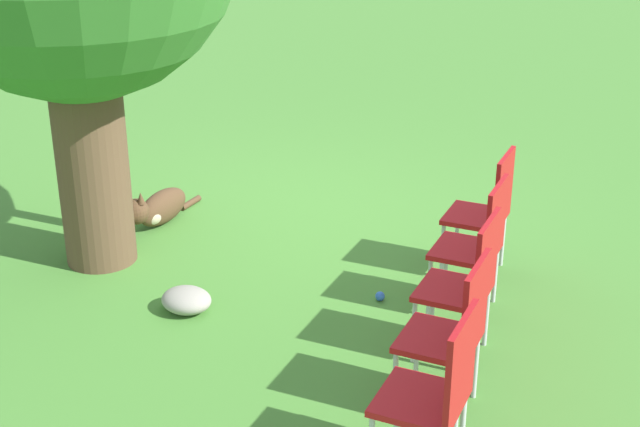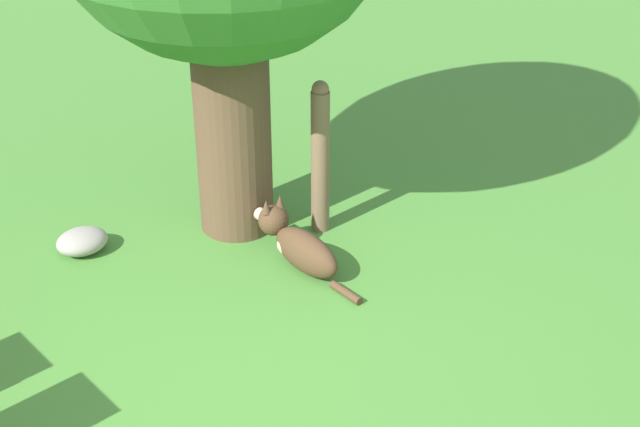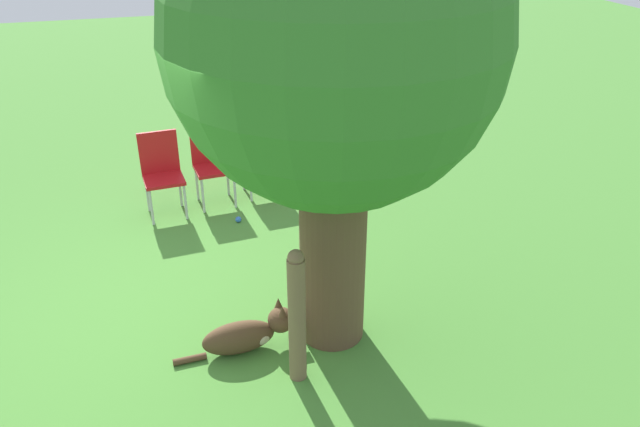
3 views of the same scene
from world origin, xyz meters
The scene contains 10 objects.
ground_plane centered at (0.00, 0.00, 0.00)m, with size 30.00×30.00×0.00m, color #478433.
dog centered at (0.59, 0.30, 0.16)m, with size 0.25×1.07×0.41m.
fence_post centered at (1.01, 0.60, 0.58)m, with size 0.13×0.13×1.15m.
red_chair_0 centered at (-2.12, -0.19, 0.55)m, with size 0.45×0.47×0.96m.
red_chair_1 centered at (-2.26, 0.39, 0.55)m, with size 0.45×0.47×0.96m.
red_chair_2 centered at (-2.39, 0.98, 0.55)m, with size 0.45×0.47×0.96m.
red_chair_3 centered at (-2.53, 1.57, 0.55)m, with size 0.45×0.47×0.96m.
red_chair_4 centered at (-2.67, 2.16, 0.55)m, with size 0.45×0.47×0.96m.
tennis_ball centered at (-1.62, 0.57, 0.03)m, with size 0.07×0.07×0.07m.
garden_rock centered at (-0.51, 1.35, 0.08)m, with size 0.36×0.31×0.17m.
Camera 1 is at (-3.95, 5.67, 3.05)m, focal length 50.00 mm.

